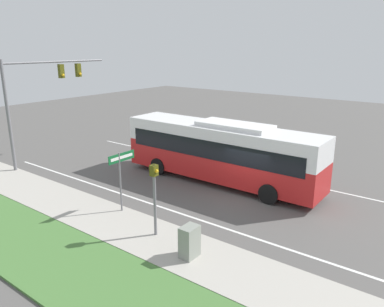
% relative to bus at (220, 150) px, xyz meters
% --- Properties ---
extents(ground_plane, '(80.00, 80.00, 0.00)m').
position_rel_bus_xyz_m(ground_plane, '(-1.11, -2.36, -1.92)').
color(ground_plane, '#565451').
extents(sidewalk, '(2.80, 80.00, 0.12)m').
position_rel_bus_xyz_m(sidewalk, '(-7.31, -2.36, -1.86)').
color(sidewalk, '#ADA89E').
rests_on(sidewalk, ground_plane).
extents(grass_verge, '(3.60, 80.00, 0.10)m').
position_rel_bus_xyz_m(grass_verge, '(-10.51, -2.36, -1.87)').
color(grass_verge, '#477538').
rests_on(grass_verge, ground_plane).
extents(lane_divider_near, '(0.14, 30.00, 0.01)m').
position_rel_bus_xyz_m(lane_divider_near, '(-4.71, -2.36, -1.92)').
color(lane_divider_near, silver).
rests_on(lane_divider_near, ground_plane).
extents(lane_divider_far, '(0.14, 30.00, 0.01)m').
position_rel_bus_xyz_m(lane_divider_far, '(2.49, -2.36, -1.92)').
color(lane_divider_far, silver).
rests_on(lane_divider_far, ground_plane).
extents(bus, '(2.68, 11.78, 3.54)m').
position_rel_bus_xyz_m(bus, '(0.00, 0.00, 0.00)').
color(bus, red).
rests_on(bus, ground_plane).
extents(signal_gantry, '(7.42, 0.41, 6.80)m').
position_rel_bus_xyz_m(signal_gantry, '(-3.93, 11.11, 2.99)').
color(signal_gantry, slate).
rests_on(signal_gantry, ground_plane).
extents(pedestrian_signal, '(0.28, 0.34, 3.10)m').
position_rel_bus_xyz_m(pedestrian_signal, '(-7.06, -1.46, 0.19)').
color(pedestrian_signal, slate).
rests_on(pedestrian_signal, ground_plane).
extents(street_sign, '(1.54, 0.08, 2.93)m').
position_rel_bus_xyz_m(street_sign, '(-6.21, 1.39, 0.17)').
color(street_sign, slate).
rests_on(street_sign, ground_plane).
extents(utility_cabinet, '(0.72, 0.51, 1.20)m').
position_rel_bus_xyz_m(utility_cabinet, '(-7.55, -3.57, -1.20)').
color(utility_cabinet, gray).
rests_on(utility_cabinet, sidewalk).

